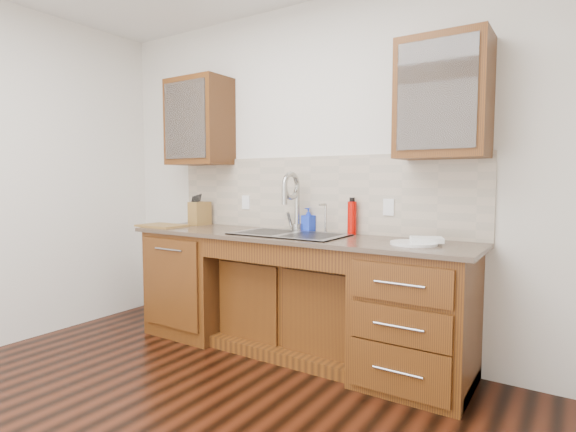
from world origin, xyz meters
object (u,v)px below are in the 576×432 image
Objects in this scene: soap_bottle at (308,219)px; water_bottle at (352,218)px; plate at (414,243)px; knife_block at (200,213)px; cutting_board at (162,226)px.

water_bottle is (0.38, -0.01, 0.03)m from soap_bottle.
knife_block reaches higher than plate.
water_bottle reaches higher than soap_bottle.
soap_bottle reaches higher than plate.
knife_block is at bearing 60.29° from cutting_board.
water_bottle is 1.46m from knife_block.
water_bottle is 1.67m from cutting_board.
knife_block is at bearing 174.73° from plate.
cutting_board is (-0.17, -0.29, -0.10)m from knife_block.
cutting_board is (-2.18, -0.11, 0.00)m from plate.
water_bottle reaches higher than cutting_board.
soap_bottle is at bearing 163.17° from plate.
soap_bottle is 0.89× the size of knife_block.
soap_bottle is 0.64× the size of plate.
plate is at bearing -7.80° from soap_bottle.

